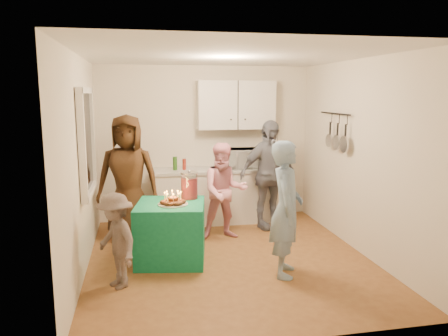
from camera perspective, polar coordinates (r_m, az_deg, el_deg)
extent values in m
plane|color=brown|center=(5.86, 0.68, -11.73)|extent=(4.00, 4.00, 0.00)
plane|color=white|center=(5.47, 0.73, 14.50)|extent=(4.00, 4.00, 0.00)
plane|color=silver|center=(7.47, -2.45, 3.24)|extent=(3.60, 3.60, 0.00)
plane|color=silver|center=(5.45, -18.17, 0.32)|extent=(4.00, 4.00, 0.00)
plane|color=silver|center=(6.14, 17.37, 1.39)|extent=(4.00, 4.00, 0.00)
cube|color=black|center=(5.71, -17.64, 3.29)|extent=(0.04, 1.00, 1.20)
cube|color=white|center=(7.36, -0.50, -3.72)|extent=(2.20, 0.58, 0.86)
cube|color=beige|center=(7.27, -0.51, -0.24)|extent=(2.24, 0.62, 0.05)
cube|color=white|center=(7.37, 1.58, 8.22)|extent=(1.30, 0.30, 0.80)
cube|color=black|center=(6.70, 14.05, 4.78)|extent=(0.12, 1.00, 0.60)
imported|color=white|center=(7.32, 2.55, 1.29)|extent=(0.59, 0.41, 0.32)
cube|color=#127B51|center=(5.73, -6.95, -8.28)|extent=(0.98, 0.98, 0.76)
cylinder|color=red|center=(5.81, -4.55, -2.37)|extent=(0.22, 0.22, 0.34)
imported|color=#84A1C0|center=(5.19, 8.13, -5.32)|extent=(0.56, 0.68, 1.61)
imported|color=brown|center=(6.56, -12.44, -1.22)|extent=(0.99, 0.73, 1.85)
imported|color=pink|center=(6.45, 0.05, -3.05)|extent=(0.71, 0.56, 1.43)
imported|color=black|center=(6.97, 5.79, -0.87)|extent=(1.10, 0.69, 1.73)
imported|color=#544743|center=(5.02, -13.92, -9.20)|extent=(0.69, 0.81, 1.08)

